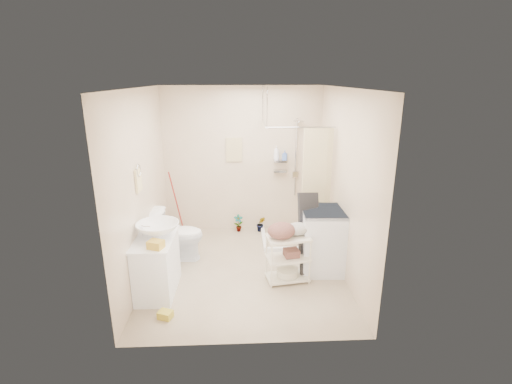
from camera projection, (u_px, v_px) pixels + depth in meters
The scene contains 23 objects.
floor at pixel (245, 269), 5.50m from camera, with size 3.20×3.20×0.00m, color tan.
ceiling at pixel (243, 88), 4.73m from camera, with size 2.80×3.20×0.04m, color silver.
wall_back at pixel (243, 160), 6.64m from camera, with size 2.80×0.04×2.60m, color beige.
wall_front at pixel (247, 232), 3.59m from camera, with size 2.80×0.04×2.60m, color beige.
wall_left at pixel (142, 187), 5.05m from camera, with size 0.04×3.20×2.60m, color beige.
wall_right at pixel (344, 184), 5.18m from camera, with size 0.04×3.20×2.60m, color beige.
vanity at pixel (157, 265), 4.84m from camera, with size 0.49×0.87×0.77m, color white.
sink at pixel (158, 230), 4.75m from camera, with size 0.55×0.55×0.19m, color white.
counter_basket at pixel (156, 245), 4.43m from camera, with size 0.18×0.14×0.10m, color gold.
floor_basket at pixel (165, 313), 4.38m from camera, with size 0.23×0.18×0.13m, color gold.
toilet at pixel (177, 234), 5.74m from camera, with size 0.45×0.79×0.80m, color white.
mop at pixel (174, 202), 6.64m from camera, with size 0.11×0.11×1.17m, color maroon, non-canonical shape.
potted_plant_a at pixel (238, 223), 6.81m from camera, with size 0.17×0.11×0.32m, color brown.
potted_plant_b at pixel (261, 224), 6.82m from camera, with size 0.16×0.13×0.29m, color brown.
hanging_towel at pixel (234, 150), 6.55m from camera, with size 0.28×0.03×0.42m, color beige.
towel_ring at pixel (138, 179), 4.81m from camera, with size 0.04×0.22×0.34m, color beige, non-canonical shape.
tp_holder at pixel (149, 225), 5.27m from camera, with size 0.08×0.12×0.14m, color white, non-canonical shape.
shower at pixel (294, 182), 6.23m from camera, with size 1.10×1.10×2.10m, color white, non-canonical shape.
shampoo_bottle_a at pixel (276, 153), 6.56m from camera, with size 0.10×0.10×0.25m, color white.
shampoo_bottle_b at pixel (285, 155), 6.55m from camera, with size 0.08×0.08×0.17m, color #4666B6.
washing_machine at pixel (323, 240), 5.39m from camera, with size 0.63×0.66×0.93m, color silver.
laundry_rack at pixel (288, 254), 5.10m from camera, with size 0.58×0.34×0.80m, color silver, non-canonical shape.
ironing_board at pixel (309, 233), 5.29m from camera, with size 0.34×0.10×1.21m, color black, non-canonical shape.
Camera 1 is at (-0.07, -4.91, 2.74)m, focal length 26.00 mm.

